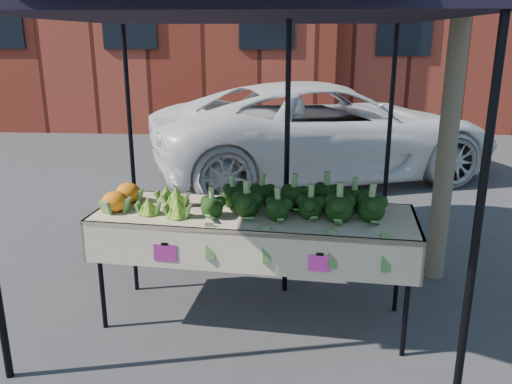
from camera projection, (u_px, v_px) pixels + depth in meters
name	position (u px, v px, depth m)	size (l,w,h in m)	color
ground	(275.00, 319.00, 4.17)	(90.00, 90.00, 0.00)	#353538
table	(254.00, 267.00, 4.05)	(2.47, 1.02, 0.90)	beige
canopy	(245.00, 136.00, 4.36)	(3.16, 3.16, 2.74)	black
broccoli_heap	(291.00, 196.00, 3.90)	(1.36, 0.56, 0.25)	black
romanesco_cluster	(168.00, 197.00, 3.98)	(0.42, 0.56, 0.19)	#88A731
cauliflower_pair	(122.00, 196.00, 4.04)	(0.22, 0.42, 0.17)	orange
street_tree	(463.00, 1.00, 4.23)	(2.49, 2.49, 4.90)	#1E4C14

